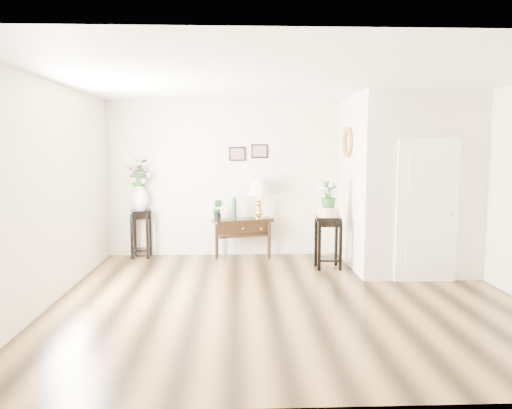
{
  "coord_description": "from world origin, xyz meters",
  "views": [
    {
      "loc": [
        -0.68,
        -6.31,
        1.96
      ],
      "look_at": [
        -0.37,
        1.3,
        1.09
      ],
      "focal_mm": 35.0,
      "sensor_mm": 36.0,
      "label": 1
    }
  ],
  "objects": [
    {
      "name": "porcelain_vase",
      "position": [
        -2.38,
        2.57,
        1.08
      ],
      "size": [
        0.36,
        0.36,
        0.48
      ],
      "primitive_type": null,
      "rotation": [
        0.0,
        0.0,
        -0.4
      ],
      "color": "white",
      "rests_on": "plant_stand_a"
    },
    {
      "name": "wall_ornament",
      "position": [
        1.16,
        1.9,
        2.05
      ],
      "size": [
        0.07,
        0.51,
        0.51
      ],
      "primitive_type": "torus",
      "rotation": [
        0.0,
        1.57,
        0.0
      ],
      "color": "gold",
      "rests_on": "partition"
    },
    {
      "name": "door",
      "position": [
        2.1,
        0.78,
        1.05
      ],
      "size": [
        0.9,
        0.05,
        2.1
      ],
      "primitive_type": "cube",
      "color": "white",
      "rests_on": "floor"
    },
    {
      "name": "ceramic_bowl",
      "position": [
        0.82,
        1.63,
        0.93
      ],
      "size": [
        0.37,
        0.37,
        0.15
      ],
      "primitive_type": "cylinder",
      "rotation": [
        0.0,
        0.0,
        -0.1
      ],
      "color": "beige",
      "rests_on": "plant_stand_b"
    },
    {
      "name": "table_lamp",
      "position": [
        -0.27,
        2.47,
        1.05
      ],
      "size": [
        0.51,
        0.51,
        0.73
      ],
      "primitive_type": "cube",
      "rotation": [
        0.0,
        0.0,
        0.28
      ],
      "color": "gold",
      "rests_on": "console_table"
    },
    {
      "name": "wall_back",
      "position": [
        0.0,
        2.75,
        1.4
      ],
      "size": [
        6.0,
        0.02,
        2.8
      ],
      "primitive_type": "cube",
      "color": "silver",
      "rests_on": "ground"
    },
    {
      "name": "partition",
      "position": [
        2.1,
        1.77,
        1.4
      ],
      "size": [
        1.8,
        1.95,
        2.8
      ],
      "primitive_type": "cube",
      "color": "silver",
      "rests_on": "floor"
    },
    {
      "name": "potted_plant",
      "position": [
        -1.01,
        2.47,
        0.87
      ],
      "size": [
        0.23,
        0.21,
        0.33
      ],
      "primitive_type": "imported",
      "rotation": [
        0.0,
        0.0,
        -0.4
      ],
      "color": "#1B501B",
      "rests_on": "console_table"
    },
    {
      "name": "art_print_left",
      "position": [
        -0.65,
        2.73,
        1.85
      ],
      "size": [
        0.3,
        0.02,
        0.25
      ],
      "primitive_type": "cube",
      "color": "black",
      "rests_on": "wall_back"
    },
    {
      "name": "ceiling",
      "position": [
        0.0,
        0.0,
        2.8
      ],
      "size": [
        6.0,
        5.5,
        0.02
      ],
      "primitive_type": "cube",
      "color": "white",
      "rests_on": "ground"
    },
    {
      "name": "green_vase",
      "position": [
        -0.71,
        2.47,
        0.87
      ],
      "size": [
        0.1,
        0.1,
        0.38
      ],
      "primitive_type": "cylinder",
      "rotation": [
        0.0,
        0.0,
        -0.38
      ],
      "color": "#144A26",
      "rests_on": "console_table"
    },
    {
      "name": "plant_stand_a",
      "position": [
        -2.38,
        2.57,
        0.43
      ],
      "size": [
        0.42,
        0.42,
        0.86
      ],
      "primitive_type": "cube",
      "rotation": [
        0.0,
        0.0,
        0.31
      ],
      "color": "black",
      "rests_on": "floor"
    },
    {
      "name": "plant_stand_b",
      "position": [
        0.82,
        1.63,
        0.43
      ],
      "size": [
        0.44,
        0.44,
        0.85
      ],
      "primitive_type": "cube",
      "rotation": [
        0.0,
        0.0,
        -0.11
      ],
      "color": "black",
      "rests_on": "floor"
    },
    {
      "name": "art_print_right",
      "position": [
        -0.25,
        2.73,
        1.9
      ],
      "size": [
        0.3,
        0.02,
        0.25
      ],
      "primitive_type": "cube",
      "color": "black",
      "rests_on": "wall_back"
    },
    {
      "name": "narcissus",
      "position": [
        0.82,
        1.63,
        1.2
      ],
      "size": [
        0.31,
        0.31,
        0.45
      ],
      "primitive_type": "imported",
      "rotation": [
        0.0,
        0.0,
        0.25
      ],
      "color": "#1B501B",
      "rests_on": "ceramic_bowl"
    },
    {
      "name": "lily_arrangement",
      "position": [
        -2.38,
        2.57,
        1.5
      ],
      "size": [
        0.47,
        0.42,
        0.48
      ],
      "primitive_type": "imported",
      "rotation": [
        0.0,
        0.0,
        -0.09
      ],
      "color": "#1B501B",
      "rests_on": "porcelain_vase"
    },
    {
      "name": "console_table",
      "position": [
        -0.56,
        2.47,
        0.35
      ],
      "size": [
        1.11,
        0.67,
        0.7
      ],
      "primitive_type": "cube",
      "rotation": [
        0.0,
        0.0,
        0.32
      ],
      "color": "black",
      "rests_on": "floor"
    },
    {
      "name": "wall_left",
      "position": [
        -3.0,
        0.0,
        1.4
      ],
      "size": [
        0.02,
        5.5,
        2.8
      ],
      "primitive_type": "cube",
      "color": "silver",
      "rests_on": "ground"
    },
    {
      "name": "wall_front",
      "position": [
        0.0,
        -2.75,
        1.4
      ],
      "size": [
        6.0,
        0.02,
        2.8
      ],
      "primitive_type": "cube",
      "color": "silver",
      "rests_on": "ground"
    },
    {
      "name": "floor",
      "position": [
        0.0,
        0.0,
        0.0
      ],
      "size": [
        6.0,
        5.5,
        0.02
      ],
      "primitive_type": "cube",
      "color": "brown",
      "rests_on": "ground"
    }
  ]
}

